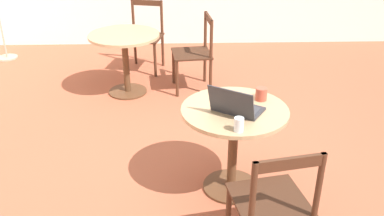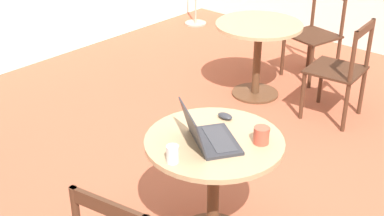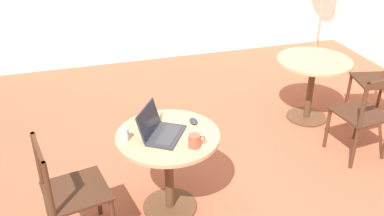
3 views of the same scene
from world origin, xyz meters
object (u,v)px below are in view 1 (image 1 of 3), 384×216
Objects in this scene: chair_near_left at (272,205)px; mug at (261,94)px; drinking_glass at (239,125)px; chair_mid_right at (145,36)px; chair_mid_front at (195,53)px; mouse at (217,93)px; cafe_table_near at (234,128)px; laptop at (236,106)px; cafe_table_mid at (125,48)px.

chair_near_left reaches higher than mug.
mug and drinking_glass have the same top height.
chair_mid_right is 9.06× the size of drinking_glass.
chair_mid_front is 9.06× the size of drinking_glass.
chair_mid_right is at bearing 15.79° from drinking_glass.
chair_mid_right reaches higher than mouse.
drinking_glass is at bearing 20.25° from chair_near_left.
drinking_glass is (-0.32, 0.01, 0.21)m from cafe_table_near.
laptop is 4.49× the size of drinking_glass.
cafe_table_near is 0.78m from chair_near_left.
laptop is at bearing -178.95° from cafe_table_near.
laptop reaches higher than drinking_glass.
cafe_table_mid is (1.85, 1.01, 0.00)m from cafe_table_near.
chair_near_left is at bearing -165.42° from mouse.
chair_mid_front is 8.80× the size of mouse.
cafe_table_near is 0.22m from laptop.
laptop is 4.36× the size of mouse.
chair_mid_right is 8.80× the size of mouse.
chair_mid_right and chair_mid_front have the same top height.
chair_near_left reaches higher than drinking_glass.
chair_mid_right is 2.02× the size of laptop.
drinking_glass is (-2.93, -0.83, 0.31)m from chair_mid_right.
chair_mid_front is 1.73m from mouse.
cafe_table_mid is at bearing 29.11° from mouse.
chair_mid_right is at bearing 23.29° from mug.
mug is (0.20, -0.21, 0.00)m from laptop.
cafe_table_mid is at bearing 96.27° from chair_mid_front.
laptop reaches higher than cafe_table_near.
chair_near_left is 6.93× the size of mug.
chair_near_left and chair_mid_front have the same top height.
cafe_table_near is 1.95m from chair_mid_front.
laptop reaches higher than cafe_table_mid.
mouse is (0.24, 0.11, 0.18)m from cafe_table_near.
chair_mid_front reaches higher than cafe_table_near.
mug is (0.15, -0.22, 0.21)m from cafe_table_near.
chair_near_left reaches higher than mouse.
cafe_table_near is 6.23× the size of mug.
chair_near_left is 0.78m from laptop.
chair_mid_right reaches higher than cafe_table_mid.
chair_mid_right is 2.81m from laptop.
cafe_table_near is 7.91× the size of mouse.
drinking_glass reaches higher than cafe_table_mid.
cafe_table_mid is at bearing 28.66° from cafe_table_near.
drinking_glass is at bearing -170.08° from mouse.
drinking_glass is at bearing -155.35° from cafe_table_mid.
chair_near_left is 2.72m from chair_mid_front.
cafe_table_near and cafe_table_mid have the same top height.
cafe_table_near is 1.81× the size of laptop.
cafe_table_mid is 2.40m from drinking_glass.
chair_mid_front is 2.03m from laptop.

